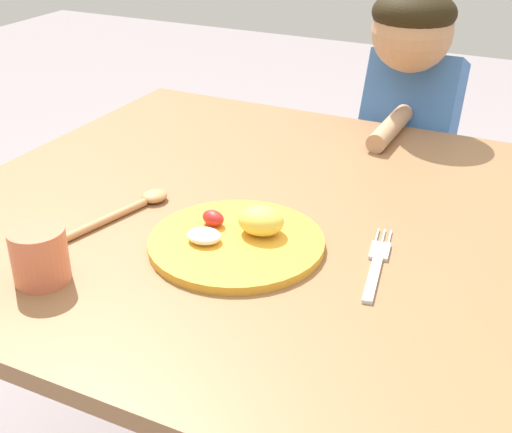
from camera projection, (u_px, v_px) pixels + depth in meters
The scene contains 6 objects.
dining_table at pixel (308, 281), 1.19m from camera, with size 1.23×0.99×0.71m.
plate at pixel (239, 239), 1.05m from camera, with size 0.27×0.27×0.06m.
fork at pixel (377, 264), 1.00m from camera, with size 0.06×0.21×0.01m.
spoon at pixel (134, 206), 1.16m from camera, with size 0.07×0.21×0.02m.
drinking_cup at pixel (40, 255), 0.95m from camera, with size 0.08×0.08×0.08m, color #DA704E.
person at pixel (404, 172), 1.67m from camera, with size 0.21×0.38×0.99m.
Camera 1 is at (0.36, -0.94, 1.23)m, focal length 48.73 mm.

